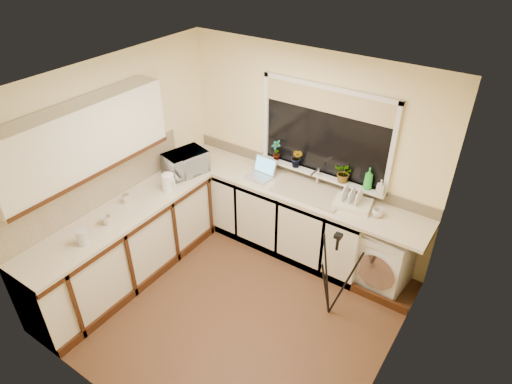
{
  "coord_description": "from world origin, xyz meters",
  "views": [
    {
      "loc": [
        2.1,
        -2.7,
        3.71
      ],
      "look_at": [
        -0.1,
        0.55,
        1.15
      ],
      "focal_mm": 31.31,
      "sensor_mm": 36.0,
      "label": 1
    }
  ],
  "objects_px": {
    "glass_jug": "(82,237)",
    "steel_jar": "(126,199)",
    "plant_d": "(344,173)",
    "kettle": "(168,182)",
    "dish_rack": "(353,204)",
    "cup_left": "(106,220)",
    "soap_bottle_clear": "(380,187)",
    "microwave": "(186,163)",
    "plant_b": "(297,158)",
    "laptop": "(261,172)",
    "cup_back": "(378,213)",
    "soap_bottle_green": "(369,179)",
    "plant_a": "(276,150)",
    "washing_machine": "(385,256)",
    "tripod": "(333,276)"
  },
  "relations": [
    {
      "from": "steel_jar",
      "to": "plant_d",
      "type": "relative_size",
      "value": 0.44
    },
    {
      "from": "washing_machine",
      "to": "soap_bottle_green",
      "type": "xyz_separation_m",
      "value": [
        -0.38,
        0.17,
        0.8
      ]
    },
    {
      "from": "washing_machine",
      "to": "cup_left",
      "type": "distance_m",
      "value": 3.05
    },
    {
      "from": "steel_jar",
      "to": "laptop",
      "type": "bearing_deg",
      "value": 55.07
    },
    {
      "from": "cup_left",
      "to": "plant_b",
      "type": "bearing_deg",
      "value": 58.47
    },
    {
      "from": "plant_d",
      "to": "cup_left",
      "type": "height_order",
      "value": "plant_d"
    },
    {
      "from": "kettle",
      "to": "steel_jar",
      "type": "height_order",
      "value": "kettle"
    },
    {
      "from": "glass_jug",
      "to": "plant_a",
      "type": "height_order",
      "value": "plant_a"
    },
    {
      "from": "glass_jug",
      "to": "steel_jar",
      "type": "distance_m",
      "value": 0.75
    },
    {
      "from": "dish_rack",
      "to": "soap_bottle_clear",
      "type": "relative_size",
      "value": 2.28
    },
    {
      "from": "tripod",
      "to": "plant_d",
      "type": "relative_size",
      "value": 4.51
    },
    {
      "from": "washing_machine",
      "to": "dish_rack",
      "type": "height_order",
      "value": "dish_rack"
    },
    {
      "from": "tripod",
      "to": "cup_left",
      "type": "height_order",
      "value": "tripod"
    },
    {
      "from": "steel_jar",
      "to": "microwave",
      "type": "distance_m",
      "value": 0.88
    },
    {
      "from": "laptop",
      "to": "plant_a",
      "type": "bearing_deg",
      "value": 72.36
    },
    {
      "from": "plant_d",
      "to": "cup_back",
      "type": "relative_size",
      "value": 2.0
    },
    {
      "from": "washing_machine",
      "to": "glass_jug",
      "type": "xyz_separation_m",
      "value": [
        -2.37,
        -2.09,
        0.6
      ]
    },
    {
      "from": "steel_jar",
      "to": "tripod",
      "type": "bearing_deg",
      "value": 14.87
    },
    {
      "from": "laptop",
      "to": "microwave",
      "type": "bearing_deg",
      "value": -148.55
    },
    {
      "from": "cup_back",
      "to": "cup_left",
      "type": "height_order",
      "value": "cup_left"
    },
    {
      "from": "steel_jar",
      "to": "glass_jug",
      "type": "bearing_deg",
      "value": -75.4
    },
    {
      "from": "washing_machine",
      "to": "kettle",
      "type": "relative_size",
      "value": 3.88
    },
    {
      "from": "steel_jar",
      "to": "cup_left",
      "type": "height_order",
      "value": "steel_jar"
    },
    {
      "from": "plant_a",
      "to": "glass_jug",
      "type": "bearing_deg",
      "value": -109.74
    },
    {
      "from": "plant_d",
      "to": "soap_bottle_green",
      "type": "relative_size",
      "value": 0.92
    },
    {
      "from": "kettle",
      "to": "microwave",
      "type": "xyz_separation_m",
      "value": [
        -0.1,
        0.41,
        0.04
      ]
    },
    {
      "from": "dish_rack",
      "to": "microwave",
      "type": "height_order",
      "value": "microwave"
    },
    {
      "from": "plant_b",
      "to": "steel_jar",
      "type": "bearing_deg",
      "value": -130.58
    },
    {
      "from": "washing_machine",
      "to": "cup_left",
      "type": "height_order",
      "value": "cup_left"
    },
    {
      "from": "laptop",
      "to": "cup_back",
      "type": "distance_m",
      "value": 1.48
    },
    {
      "from": "laptop",
      "to": "soap_bottle_green",
      "type": "bearing_deg",
      "value": 12.35
    },
    {
      "from": "glass_jug",
      "to": "steel_jar",
      "type": "bearing_deg",
      "value": 104.6
    },
    {
      "from": "laptop",
      "to": "dish_rack",
      "type": "bearing_deg",
      "value": 3.55
    },
    {
      "from": "soap_bottle_clear",
      "to": "washing_machine",
      "type": "bearing_deg",
      "value": -32.46
    },
    {
      "from": "microwave",
      "to": "cup_left",
      "type": "xyz_separation_m",
      "value": [
        0.02,
        -1.26,
        -0.09
      ]
    },
    {
      "from": "tripod",
      "to": "laptop",
      "type": "bearing_deg",
      "value": 127.81
    },
    {
      "from": "glass_jug",
      "to": "soap_bottle_clear",
      "type": "height_order",
      "value": "soap_bottle_clear"
    },
    {
      "from": "kettle",
      "to": "soap_bottle_green",
      "type": "relative_size",
      "value": 0.76
    },
    {
      "from": "soap_bottle_clear",
      "to": "dish_rack",
      "type": "bearing_deg",
      "value": -142.88
    },
    {
      "from": "laptop",
      "to": "kettle",
      "type": "xyz_separation_m",
      "value": [
        -0.72,
        -0.86,
        0.04
      ]
    },
    {
      "from": "plant_a",
      "to": "soap_bottle_green",
      "type": "distance_m",
      "value": 1.18
    },
    {
      "from": "kettle",
      "to": "dish_rack",
      "type": "height_order",
      "value": "kettle"
    },
    {
      "from": "tripod",
      "to": "microwave",
      "type": "relative_size",
      "value": 2.14
    },
    {
      "from": "plant_d",
      "to": "plant_b",
      "type": "bearing_deg",
      "value": -179.16
    },
    {
      "from": "laptop",
      "to": "soap_bottle_green",
      "type": "xyz_separation_m",
      "value": [
        1.25,
        0.22,
        0.22
      ]
    },
    {
      "from": "dish_rack",
      "to": "glass_jug",
      "type": "relative_size",
      "value": 2.56
    },
    {
      "from": "laptop",
      "to": "tripod",
      "type": "distance_m",
      "value": 1.59
    },
    {
      "from": "plant_d",
      "to": "glass_jug",
      "type": "bearing_deg",
      "value": -127.25
    },
    {
      "from": "steel_jar",
      "to": "soap_bottle_clear",
      "type": "bearing_deg",
      "value": 32.98
    },
    {
      "from": "microwave",
      "to": "soap_bottle_clear",
      "type": "height_order",
      "value": "soap_bottle_clear"
    }
  ]
}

